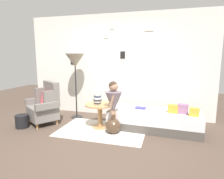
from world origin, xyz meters
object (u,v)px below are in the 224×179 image
at_px(magazine_basket, 22,121).
at_px(demijohn_near, 113,126).
at_px(daybed, 154,120).
at_px(vase_striped, 98,99).
at_px(person_child, 114,100).
at_px(book_on_daybed, 141,108).
at_px(side_table, 100,110).
at_px(armchair, 45,105).
at_px(floor_lamp, 75,62).

bearing_deg(magazine_basket, demijohn_near, 6.41).
xyz_separation_m(daybed, vase_striped, (-1.19, -0.25, 0.45)).
height_order(person_child, book_on_daybed, person_child).
xyz_separation_m(daybed, side_table, (-1.14, -0.24, 0.19)).
xyz_separation_m(armchair, side_table, (1.30, 0.08, -0.05)).
bearing_deg(book_on_daybed, daybed, -18.93).
bearing_deg(magazine_basket, person_child, 8.19).
height_order(person_child, magazine_basket, person_child).
bearing_deg(floor_lamp, person_child, -31.13).
relative_size(daybed, magazine_basket, 6.92).
distance_m(book_on_daybed, magazine_basket, 2.63).
distance_m(side_table, book_on_daybed, 0.90).
bearing_deg(armchair, person_child, -3.27).
distance_m(floor_lamp, book_on_daybed, 1.94).
bearing_deg(daybed, vase_striped, -168.21).
xyz_separation_m(side_table, book_on_daybed, (0.83, 0.35, 0.02)).
bearing_deg(book_on_daybed, magazine_basket, -161.75).
bearing_deg(daybed, person_child, -151.76).
bearing_deg(demijohn_near, book_on_daybed, 51.74).
relative_size(vase_striped, floor_lamp, 0.17).
distance_m(vase_striped, magazine_basket, 1.74).
xyz_separation_m(armchair, magazine_basket, (-0.35, -0.38, -0.30)).
distance_m(armchair, floor_lamp, 1.24).
height_order(daybed, book_on_daybed, book_on_daybed).
bearing_deg(side_table, floor_lamp, 147.06).
xyz_separation_m(person_child, book_on_daybed, (0.48, 0.53, -0.26)).
bearing_deg(daybed, magazine_basket, -165.71).
distance_m(side_table, vase_striped, 0.26).
relative_size(armchair, demijohn_near, 2.46).
bearing_deg(armchair, magazine_basket, -132.09).
bearing_deg(demijohn_near, armchair, 174.62).
relative_size(armchair, side_table, 1.52).
relative_size(side_table, person_child, 0.60).
xyz_separation_m(vase_striped, demijohn_near, (0.42, -0.24, -0.49)).
xyz_separation_m(armchair, book_on_daybed, (2.13, 0.43, -0.02)).
relative_size(armchair, daybed, 0.50).
bearing_deg(vase_striped, side_table, 5.08).
relative_size(armchair, magazine_basket, 3.46).
distance_m(floor_lamp, demijohn_near, 1.89).
height_order(side_table, vase_striped, vase_striped).
bearing_deg(book_on_daybed, vase_striped, -158.04).
bearing_deg(floor_lamp, armchair, -127.73).
bearing_deg(person_child, magazine_basket, -171.81).
bearing_deg(person_child, daybed, 28.24).
height_order(floor_lamp, person_child, floor_lamp).
xyz_separation_m(armchair, demijohn_near, (1.67, -0.16, -0.28)).
relative_size(daybed, side_table, 3.03).
relative_size(demijohn_near, magazine_basket, 1.41).
bearing_deg(floor_lamp, side_table, -32.94).
relative_size(daybed, demijohn_near, 4.91).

